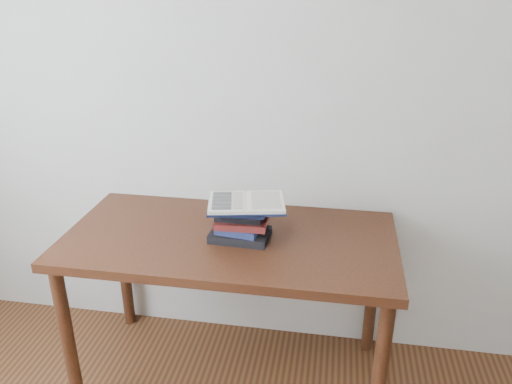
# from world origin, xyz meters

# --- Properties ---
(desk) EXTENTS (1.46, 0.73, 0.78)m
(desk) POSITION_xyz_m (0.11, 1.38, 0.69)
(desk) COLOR #402210
(desk) RESTS_ON ground
(book_stack) EXTENTS (0.26, 0.18, 0.16)m
(book_stack) POSITION_xyz_m (0.17, 1.37, 0.86)
(book_stack) COLOR black
(book_stack) RESTS_ON desk
(open_book) EXTENTS (0.36, 0.29, 0.03)m
(open_book) POSITION_xyz_m (0.19, 1.38, 0.95)
(open_book) COLOR black
(open_book) RESTS_ON book_stack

